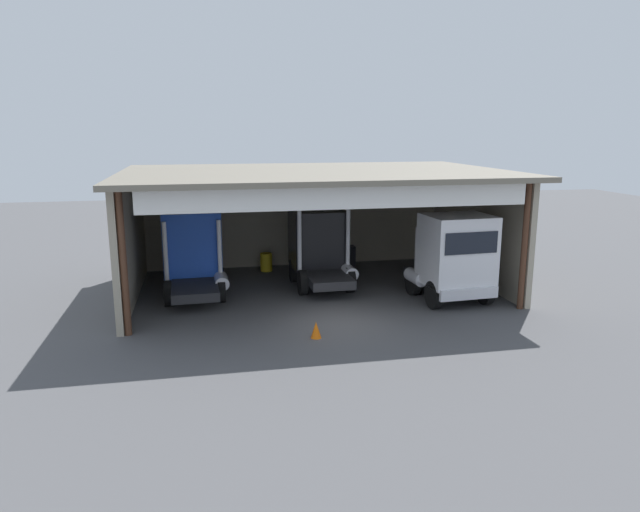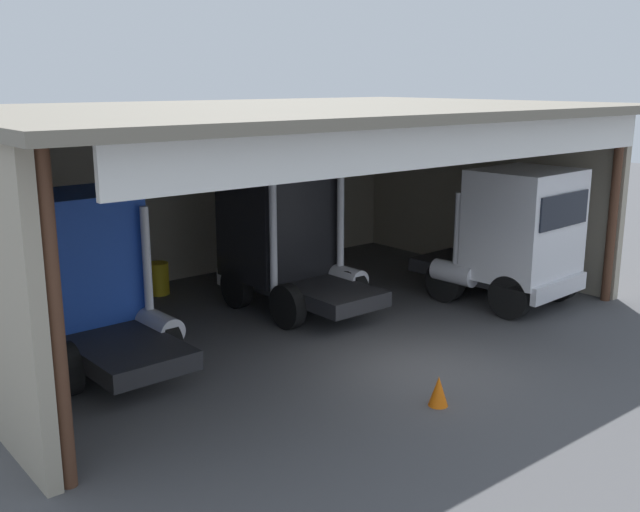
{
  "view_description": "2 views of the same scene",
  "coord_description": "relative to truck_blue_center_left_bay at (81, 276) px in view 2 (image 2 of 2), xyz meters",
  "views": [
    {
      "loc": [
        -4.69,
        -19.38,
        6.82
      ],
      "look_at": [
        0.0,
        3.29,
        1.74
      ],
      "focal_mm": 32.55,
      "sensor_mm": 36.0,
      "label": 1
    },
    {
      "loc": [
        -10.53,
        -9.55,
        5.72
      ],
      "look_at": [
        0.0,
        3.29,
        1.74
      ],
      "focal_mm": 41.22,
      "sensor_mm": 36.0,
      "label": 2
    }
  ],
  "objects": [
    {
      "name": "truck_black_center_right_bay",
      "position": [
        5.46,
        0.3,
        -0.05
      ],
      "size": [
        2.53,
        4.52,
        3.64
      ],
      "rotation": [
        0.0,
        0.0,
        0.01
      ],
      "color": "black",
      "rests_on": "ground"
    },
    {
      "name": "traffic_cone",
      "position": [
        3.98,
        -6.27,
        -1.51
      ],
      "size": [
        0.36,
        0.36,
        0.56
      ],
      "primitive_type": "cone",
      "color": "orange",
      "rests_on": "ground"
    },
    {
      "name": "tool_cart",
      "position": [
        7.52,
        3.75,
        -1.29
      ],
      "size": [
        0.9,
        0.6,
        1.0
      ],
      "primitive_type": "cube",
      "color": "black",
      "rests_on": "ground"
    },
    {
      "name": "truck_white_right_bay",
      "position": [
        10.13,
        -3.31,
        0.07
      ],
      "size": [
        2.85,
        4.28,
        3.55
      ],
      "rotation": [
        0.0,
        0.0,
        3.2
      ],
      "color": "white",
      "rests_on": "ground"
    },
    {
      "name": "truck_blue_center_left_bay",
      "position": [
        0.0,
        0.0,
        0.0
      ],
      "size": [
        2.62,
        4.73,
        3.49
      ],
      "rotation": [
        0.0,
        0.0,
        0.03
      ],
      "color": "#1E47B7",
      "rests_on": "ground"
    },
    {
      "name": "ground_plane",
      "position": [
        5.09,
        -4.84,
        -1.79
      ],
      "size": [
        80.0,
        80.0,
        0.0
      ],
      "primitive_type": "plane",
      "color": "#4C4C4F",
      "rests_on": "ground"
    },
    {
      "name": "workshop_shed",
      "position": [
        5.09,
        0.63,
        1.85
      ],
      "size": [
        15.66,
        10.55,
        5.16
      ],
      "color": "#9E937F",
      "rests_on": "ground"
    },
    {
      "name": "oil_drum",
      "position": [
        3.41,
        3.39,
        -1.35
      ],
      "size": [
        0.58,
        0.58,
        0.88
      ],
      "primitive_type": "cylinder",
      "color": "gold",
      "rests_on": "ground"
    }
  ]
}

